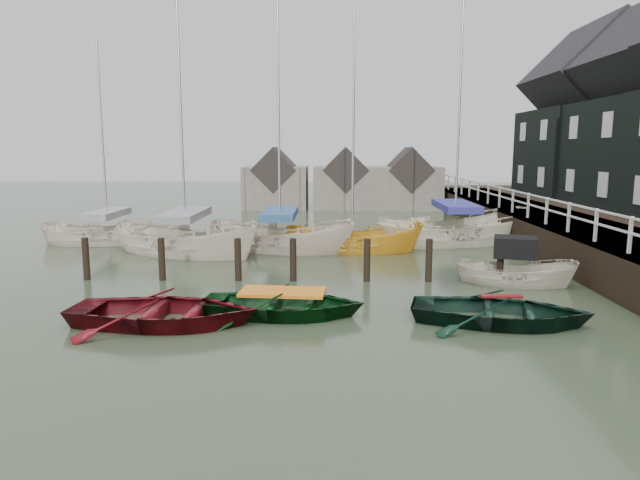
{
  "coord_description": "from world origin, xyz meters",
  "views": [
    {
      "loc": [
        0.07,
        -15.15,
        4.27
      ],
      "look_at": [
        -0.32,
        2.72,
        1.4
      ],
      "focal_mm": 32.0,
      "sensor_mm": 36.0,
      "label": 1
    }
  ],
  "objects_px": {
    "sailboat_e": "(108,242)",
    "rowboat_red": "(164,325)",
    "rowboat_green": "(283,315)",
    "sailboat_d": "(454,242)",
    "sailboat_c": "(352,250)",
    "sailboat_a": "(186,252)",
    "rowboat_dkgreen": "(500,323)",
    "sailboat_b": "(280,248)",
    "motorboat": "(515,281)"
  },
  "relations": [
    {
      "from": "rowboat_red",
      "to": "sailboat_c",
      "type": "xyz_separation_m",
      "value": [
        4.97,
        10.41,
        0.02
      ]
    },
    {
      "from": "sailboat_b",
      "to": "sailboat_d",
      "type": "distance_m",
      "value": 8.02
    },
    {
      "from": "sailboat_a",
      "to": "rowboat_dkgreen",
      "type": "bearing_deg",
      "value": -107.5
    },
    {
      "from": "rowboat_dkgreen",
      "to": "sailboat_b",
      "type": "relative_size",
      "value": 0.36
    },
    {
      "from": "sailboat_c",
      "to": "sailboat_d",
      "type": "bearing_deg",
      "value": -62.47
    },
    {
      "from": "rowboat_green",
      "to": "sailboat_a",
      "type": "xyz_separation_m",
      "value": [
        -4.74,
        8.68,
        0.06
      ]
    },
    {
      "from": "motorboat",
      "to": "sailboat_a",
      "type": "bearing_deg",
      "value": 82.09
    },
    {
      "from": "rowboat_green",
      "to": "sailboat_e",
      "type": "relative_size",
      "value": 0.41
    },
    {
      "from": "sailboat_a",
      "to": "sailboat_c",
      "type": "height_order",
      "value": "sailboat_a"
    },
    {
      "from": "sailboat_c",
      "to": "sailboat_e",
      "type": "bearing_deg",
      "value": 86.26
    },
    {
      "from": "rowboat_green",
      "to": "sailboat_c",
      "type": "distance_m",
      "value": 9.77
    },
    {
      "from": "sailboat_e",
      "to": "rowboat_red",
      "type": "bearing_deg",
      "value": -160.99
    },
    {
      "from": "rowboat_dkgreen",
      "to": "sailboat_e",
      "type": "bearing_deg",
      "value": 63.05
    },
    {
      "from": "rowboat_green",
      "to": "sailboat_d",
      "type": "xyz_separation_m",
      "value": [
        6.85,
        11.51,
        0.06
      ]
    },
    {
      "from": "sailboat_e",
      "to": "sailboat_b",
      "type": "bearing_deg",
      "value": -109.05
    },
    {
      "from": "rowboat_dkgreen",
      "to": "motorboat",
      "type": "xyz_separation_m",
      "value": [
        1.67,
        4.14,
        0.12
      ]
    },
    {
      "from": "rowboat_red",
      "to": "sailboat_a",
      "type": "height_order",
      "value": "sailboat_a"
    },
    {
      "from": "rowboat_dkgreen",
      "to": "sailboat_e",
      "type": "height_order",
      "value": "sailboat_e"
    },
    {
      "from": "sailboat_b",
      "to": "sailboat_d",
      "type": "xyz_separation_m",
      "value": [
        7.8,
        1.88,
        -0.0
      ]
    },
    {
      "from": "rowboat_red",
      "to": "rowboat_green",
      "type": "relative_size",
      "value": 1.09
    },
    {
      "from": "motorboat",
      "to": "sailboat_c",
      "type": "relative_size",
      "value": 0.36
    },
    {
      "from": "motorboat",
      "to": "sailboat_d",
      "type": "distance_m",
      "value": 7.97
    },
    {
      "from": "rowboat_dkgreen",
      "to": "sailboat_a",
      "type": "bearing_deg",
      "value": 60.07
    },
    {
      "from": "rowboat_green",
      "to": "sailboat_b",
      "type": "bearing_deg",
      "value": 10.51
    },
    {
      "from": "rowboat_red",
      "to": "motorboat",
      "type": "xyz_separation_m",
      "value": [
        9.94,
        4.42,
        0.12
      ]
    },
    {
      "from": "rowboat_green",
      "to": "sailboat_d",
      "type": "bearing_deg",
      "value": -25.86
    },
    {
      "from": "sailboat_c",
      "to": "sailboat_b",
      "type": "bearing_deg",
      "value": 93.16
    },
    {
      "from": "sailboat_c",
      "to": "sailboat_d",
      "type": "relative_size",
      "value": 0.89
    },
    {
      "from": "sailboat_a",
      "to": "sailboat_b",
      "type": "xyz_separation_m",
      "value": [
        3.8,
        0.95,
        0.0
      ]
    },
    {
      "from": "sailboat_c",
      "to": "sailboat_d",
      "type": "xyz_separation_m",
      "value": [
        4.73,
        1.97,
        0.04
      ]
    },
    {
      "from": "sailboat_a",
      "to": "rowboat_red",
      "type": "bearing_deg",
      "value": -143.9
    },
    {
      "from": "sailboat_b",
      "to": "sailboat_c",
      "type": "relative_size",
      "value": 1.09
    },
    {
      "from": "rowboat_red",
      "to": "sailboat_a",
      "type": "bearing_deg",
      "value": 14.45
    },
    {
      "from": "rowboat_dkgreen",
      "to": "sailboat_a",
      "type": "distance_m",
      "value": 13.77
    },
    {
      "from": "sailboat_a",
      "to": "sailboat_b",
      "type": "relative_size",
      "value": 0.99
    },
    {
      "from": "sailboat_c",
      "to": "sailboat_e",
      "type": "xyz_separation_m",
      "value": [
        -11.09,
        1.69,
        0.05
      ]
    },
    {
      "from": "sailboat_a",
      "to": "sailboat_e",
      "type": "xyz_separation_m",
      "value": [
        -4.22,
        2.55,
        0.0
      ]
    },
    {
      "from": "rowboat_dkgreen",
      "to": "sailboat_b",
      "type": "distance_m",
      "value": 12.06
    },
    {
      "from": "rowboat_green",
      "to": "motorboat",
      "type": "bearing_deg",
      "value": -58.56
    },
    {
      "from": "sailboat_b",
      "to": "motorboat",
      "type": "bearing_deg",
      "value": -107.2
    },
    {
      "from": "rowboat_dkgreen",
      "to": "sailboat_a",
      "type": "height_order",
      "value": "sailboat_a"
    },
    {
      "from": "sailboat_b",
      "to": "sailboat_c",
      "type": "xyz_separation_m",
      "value": [
        3.07,
        -0.09,
        -0.05
      ]
    },
    {
      "from": "rowboat_red",
      "to": "sailboat_b",
      "type": "bearing_deg",
      "value": -7.02
    },
    {
      "from": "motorboat",
      "to": "sailboat_c",
      "type": "xyz_separation_m",
      "value": [
        -4.97,
        6.0,
        -0.11
      ]
    },
    {
      "from": "rowboat_red",
      "to": "rowboat_dkgreen",
      "type": "distance_m",
      "value": 8.28
    },
    {
      "from": "rowboat_dkgreen",
      "to": "sailboat_d",
      "type": "xyz_separation_m",
      "value": [
        1.42,
        12.11,
        0.06
      ]
    },
    {
      "from": "motorboat",
      "to": "sailboat_e",
      "type": "bearing_deg",
      "value": 79.98
    },
    {
      "from": "sailboat_c",
      "to": "sailboat_e",
      "type": "distance_m",
      "value": 11.22
    },
    {
      "from": "sailboat_c",
      "to": "rowboat_red",
      "type": "bearing_deg",
      "value": 159.37
    },
    {
      "from": "rowboat_dkgreen",
      "to": "sailboat_d",
      "type": "relative_size",
      "value": 0.35
    }
  ]
}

